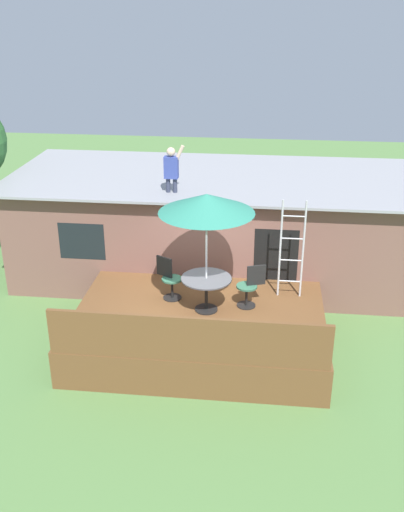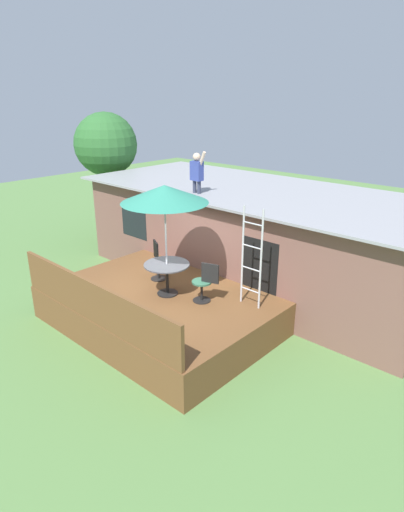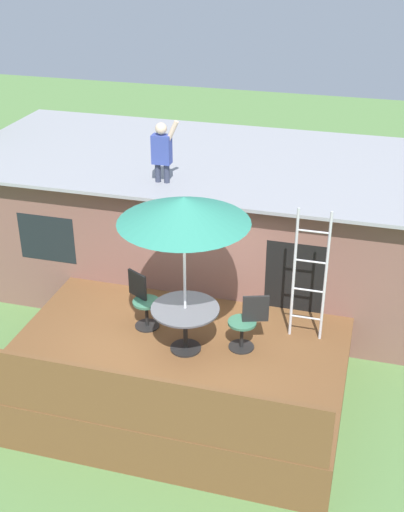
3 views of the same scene
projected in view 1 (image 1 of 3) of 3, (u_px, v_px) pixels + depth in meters
ground_plane at (200, 342)px, 12.53m from camera, size 40.00×40.00×0.00m
house at (216, 225)px, 15.26m from camera, size 10.50×4.50×2.67m
deck at (200, 326)px, 12.37m from camera, size 5.18×3.89×0.80m
deck_railing at (187, 339)px, 10.30m from camera, size 5.08×0.08×0.90m
patio_table at (206, 285)px, 11.96m from camera, size 1.04×1.04×0.74m
patio_umbrella at (207, 204)px, 11.25m from camera, size 1.90×1.90×2.54m
step_ladder at (292, 250)px, 12.34m from camera, size 0.52×0.04×2.20m
person_figure at (172, 167)px, 13.21m from camera, size 0.47×0.20×1.11m
patio_chair_left at (169, 278)px, 12.53m from camera, size 0.58×0.44×0.92m
patio_chair_right at (250, 286)px, 12.19m from camera, size 0.61×0.44×0.92m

